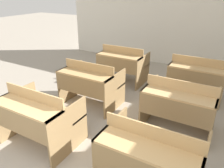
{
  "coord_description": "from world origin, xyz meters",
  "views": [
    {
      "loc": [
        1.46,
        -0.35,
        2.17
      ],
      "look_at": [
        -0.08,
        2.37,
        0.78
      ],
      "focal_mm": 35.0,
      "sensor_mm": 36.0,
      "label": 1
    }
  ],
  "objects_px": {
    "bench_front_right": "(151,157)",
    "bench_third_right": "(197,77)",
    "bench_second_left": "(90,83)",
    "bench_third_left": "(123,63)",
    "bench_front_left": "(38,115)",
    "bench_second_right": "(179,105)",
    "schoolbag": "(11,110)"
  },
  "relations": [
    {
      "from": "bench_front_right",
      "to": "bench_third_right",
      "type": "relative_size",
      "value": 1.0
    },
    {
      "from": "bench_second_left",
      "to": "bench_third_left",
      "type": "relative_size",
      "value": 1.0
    },
    {
      "from": "bench_front_right",
      "to": "bench_front_left",
      "type": "bearing_deg",
      "value": -179.62
    },
    {
      "from": "bench_second_right",
      "to": "bench_third_right",
      "type": "height_order",
      "value": "same"
    },
    {
      "from": "bench_second_left",
      "to": "bench_third_left",
      "type": "xyz_separation_m",
      "value": [
        0.0,
        1.36,
        0.0
      ]
    },
    {
      "from": "bench_front_left",
      "to": "bench_third_right",
      "type": "height_order",
      "value": "same"
    },
    {
      "from": "bench_front_left",
      "to": "bench_front_right",
      "type": "distance_m",
      "value": 1.71
    },
    {
      "from": "bench_front_right",
      "to": "bench_second_right",
      "type": "relative_size",
      "value": 1.0
    },
    {
      "from": "bench_second_left",
      "to": "schoolbag",
      "type": "relative_size",
      "value": 2.84
    },
    {
      "from": "bench_second_left",
      "to": "schoolbag",
      "type": "bearing_deg",
      "value": -128.61
    },
    {
      "from": "bench_front_left",
      "to": "bench_second_left",
      "type": "relative_size",
      "value": 1.0
    },
    {
      "from": "bench_front_right",
      "to": "schoolbag",
      "type": "xyz_separation_m",
      "value": [
        -2.65,
        0.18,
        -0.28
      ]
    },
    {
      "from": "bench_third_left",
      "to": "schoolbag",
      "type": "distance_m",
      "value": 2.69
    },
    {
      "from": "bench_front_right",
      "to": "schoolbag",
      "type": "relative_size",
      "value": 2.84
    },
    {
      "from": "bench_front_left",
      "to": "schoolbag",
      "type": "height_order",
      "value": "bench_front_left"
    },
    {
      "from": "bench_front_right",
      "to": "bench_third_right",
      "type": "xyz_separation_m",
      "value": [
        -0.0,
        2.69,
        0.0
      ]
    },
    {
      "from": "bench_front_right",
      "to": "bench_second_left",
      "type": "bearing_deg",
      "value": 142.41
    },
    {
      "from": "schoolbag",
      "to": "bench_front_left",
      "type": "bearing_deg",
      "value": -11.41
    },
    {
      "from": "bench_third_right",
      "to": "schoolbag",
      "type": "xyz_separation_m",
      "value": [
        -2.65,
        -2.51,
        -0.28
      ]
    },
    {
      "from": "bench_third_left",
      "to": "bench_second_right",
      "type": "bearing_deg",
      "value": -38.77
    },
    {
      "from": "schoolbag",
      "to": "bench_second_right",
      "type": "bearing_deg",
      "value": 23.45
    },
    {
      "from": "bench_third_left",
      "to": "bench_front_left",
      "type": "bearing_deg",
      "value": -89.57
    },
    {
      "from": "bench_second_right",
      "to": "bench_third_right",
      "type": "xyz_separation_m",
      "value": [
        0.02,
        1.37,
        0.0
      ]
    },
    {
      "from": "schoolbag",
      "to": "bench_second_left",
      "type": "bearing_deg",
      "value": 51.39
    },
    {
      "from": "bench_second_right",
      "to": "bench_third_left",
      "type": "bearing_deg",
      "value": 141.23
    },
    {
      "from": "bench_front_right",
      "to": "bench_third_right",
      "type": "height_order",
      "value": "same"
    },
    {
      "from": "bench_front_left",
      "to": "bench_second_right",
      "type": "height_order",
      "value": "same"
    },
    {
      "from": "bench_second_left",
      "to": "bench_third_left",
      "type": "bearing_deg",
      "value": 89.94
    },
    {
      "from": "bench_front_right",
      "to": "bench_third_left",
      "type": "distance_m",
      "value": 3.2
    },
    {
      "from": "bench_second_right",
      "to": "bench_third_left",
      "type": "distance_m",
      "value": 2.19
    },
    {
      "from": "bench_third_left",
      "to": "bench_third_right",
      "type": "bearing_deg",
      "value": -0.22
    },
    {
      "from": "bench_second_right",
      "to": "bench_front_left",
      "type": "bearing_deg",
      "value": -141.72
    }
  ]
}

